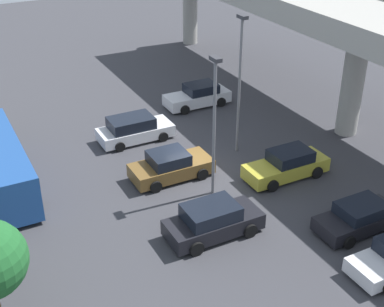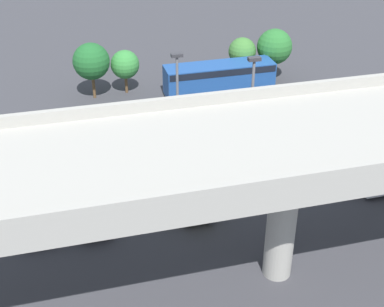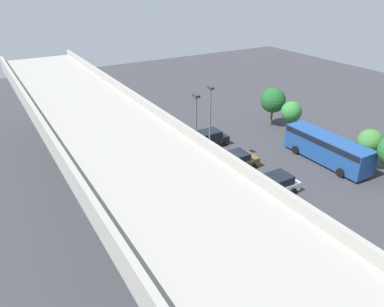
{
  "view_description": "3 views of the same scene",
  "coord_description": "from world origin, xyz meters",
  "px_view_note": "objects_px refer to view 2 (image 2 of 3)",
  "views": [
    {
      "loc": [
        23.11,
        -12.2,
        15.61
      ],
      "look_at": [
        0.01,
        -0.11,
        1.3
      ],
      "focal_mm": 50.0,
      "sensor_mm": 36.0,
      "label": 1
    },
    {
      "loc": [
        9.05,
        29.28,
        18.53
      ],
      "look_at": [
        1.95,
        2.2,
        1.94
      ],
      "focal_mm": 50.0,
      "sensor_mm": 36.0,
      "label": 2
    },
    {
      "loc": [
        -24.99,
        18.08,
        16.87
      ],
      "look_at": [
        3.45,
        1.21,
        0.71
      ],
      "focal_mm": 35.0,
      "sensor_mm": 36.0,
      "label": 3
    }
  ],
  "objects_px": {
    "parked_car_6": "(37,212)",
    "lamp_post_mid_lot": "(178,101)",
    "parked_car_5": "(92,208)",
    "tree_front_far_right": "(91,61)",
    "parked_car_4": "(126,145)",
    "tree_front_left": "(274,47)",
    "tree_front_right": "(125,65)",
    "parked_car_2": "(209,139)",
    "parked_car_1": "(279,129)",
    "lamp_post_near_aisle": "(251,115)",
    "tree_front_centre": "(242,51)",
    "parked_car_3": "(188,192)",
    "shuttle_bus": "(219,77)",
    "parked_car_0": "(362,169)"
  },
  "relations": [
    {
      "from": "parked_car_6",
      "to": "lamp_post_mid_lot",
      "type": "height_order",
      "value": "lamp_post_mid_lot"
    },
    {
      "from": "parked_car_5",
      "to": "tree_front_far_right",
      "type": "height_order",
      "value": "tree_front_far_right"
    },
    {
      "from": "parked_car_4",
      "to": "tree_front_left",
      "type": "relative_size",
      "value": 1.02
    },
    {
      "from": "tree_front_right",
      "to": "parked_car_2",
      "type": "bearing_deg",
      "value": 110.43
    },
    {
      "from": "parked_car_1",
      "to": "parked_car_5",
      "type": "relative_size",
      "value": 1.09
    },
    {
      "from": "tree_front_left",
      "to": "parked_car_4",
      "type": "bearing_deg",
      "value": 34.28
    },
    {
      "from": "lamp_post_near_aisle",
      "to": "tree_front_centre",
      "type": "distance_m",
      "value": 16.72
    },
    {
      "from": "parked_car_2",
      "to": "parked_car_5",
      "type": "distance_m",
      "value": 10.33
    },
    {
      "from": "lamp_post_mid_lot",
      "to": "tree_front_left",
      "type": "bearing_deg",
      "value": -134.1
    },
    {
      "from": "tree_front_right",
      "to": "tree_front_centre",
      "type": "bearing_deg",
      "value": 179.96
    },
    {
      "from": "tree_front_centre",
      "to": "parked_car_4",
      "type": "bearing_deg",
      "value": 41.26
    },
    {
      "from": "parked_car_6",
      "to": "tree_front_far_right",
      "type": "xyz_separation_m",
      "value": [
        -4.72,
        -15.98,
        2.44
      ]
    },
    {
      "from": "parked_car_3",
      "to": "parked_car_6",
      "type": "height_order",
      "value": "parked_car_3"
    },
    {
      "from": "parked_car_2",
      "to": "shuttle_bus",
      "type": "relative_size",
      "value": 0.5
    },
    {
      "from": "parked_car_3",
      "to": "parked_car_1",
      "type": "bearing_deg",
      "value": -54.25
    },
    {
      "from": "parked_car_0",
      "to": "tree_front_right",
      "type": "xyz_separation_m",
      "value": [
        12.21,
        -16.94,
        1.73
      ]
    },
    {
      "from": "parked_car_0",
      "to": "parked_car_3",
      "type": "distance_m",
      "value": 11.09
    },
    {
      "from": "parked_car_3",
      "to": "parked_car_5",
      "type": "xyz_separation_m",
      "value": [
        5.57,
        0.12,
        -0.07
      ]
    },
    {
      "from": "parked_car_5",
      "to": "tree_front_centre",
      "type": "bearing_deg",
      "value": -41.15
    },
    {
      "from": "parked_car_6",
      "to": "tree_front_far_right",
      "type": "distance_m",
      "value": 16.84
    },
    {
      "from": "lamp_post_mid_lot",
      "to": "tree_front_far_right",
      "type": "xyz_separation_m",
      "value": [
        4.31,
        -11.76,
        -1.31
      ]
    },
    {
      "from": "parked_car_5",
      "to": "tree_front_right",
      "type": "distance_m",
      "value": 17.4
    },
    {
      "from": "shuttle_bus",
      "to": "lamp_post_mid_lot",
      "type": "xyz_separation_m",
      "value": [
        5.82,
        9.78,
        2.88
      ]
    },
    {
      "from": "tree_front_far_right",
      "to": "parked_car_2",
      "type": "bearing_deg",
      "value": 122.88
    },
    {
      "from": "parked_car_0",
      "to": "shuttle_bus",
      "type": "relative_size",
      "value": 0.52
    },
    {
      "from": "parked_car_2",
      "to": "parked_car_6",
      "type": "height_order",
      "value": "parked_car_2"
    },
    {
      "from": "parked_car_0",
      "to": "parked_car_1",
      "type": "height_order",
      "value": "parked_car_0"
    },
    {
      "from": "tree_front_far_right",
      "to": "parked_car_6",
      "type": "bearing_deg",
      "value": 73.55
    },
    {
      "from": "parked_car_2",
      "to": "lamp_post_near_aisle",
      "type": "bearing_deg",
      "value": 11.59
    },
    {
      "from": "parked_car_4",
      "to": "tree_front_left",
      "type": "bearing_deg",
      "value": 124.28
    },
    {
      "from": "lamp_post_near_aisle",
      "to": "tree_front_left",
      "type": "distance_m",
      "value": 17.38
    },
    {
      "from": "parked_car_3",
      "to": "lamp_post_mid_lot",
      "type": "xyz_separation_m",
      "value": [
        -0.46,
        -4.47,
        3.71
      ]
    },
    {
      "from": "parked_car_5",
      "to": "tree_front_left",
      "type": "height_order",
      "value": "tree_front_left"
    },
    {
      "from": "parked_car_4",
      "to": "tree_front_right",
      "type": "bearing_deg",
      "value": 171.21
    },
    {
      "from": "parked_car_6",
      "to": "tree_front_left",
      "type": "distance_m",
      "value": 25.99
    },
    {
      "from": "lamp_post_mid_lot",
      "to": "tree_front_far_right",
      "type": "relative_size",
      "value": 1.63
    },
    {
      "from": "parked_car_1",
      "to": "parked_car_4",
      "type": "height_order",
      "value": "parked_car_4"
    },
    {
      "from": "parked_car_3",
      "to": "tree_front_far_right",
      "type": "distance_m",
      "value": 16.85
    },
    {
      "from": "parked_car_4",
      "to": "tree_front_centre",
      "type": "distance_m",
      "value": 15.75
    },
    {
      "from": "tree_front_centre",
      "to": "parked_car_5",
      "type": "bearing_deg",
      "value": 48.85
    },
    {
      "from": "tree_front_far_right",
      "to": "tree_front_left",
      "type": "bearing_deg",
      "value": 179.89
    },
    {
      "from": "parked_car_0",
      "to": "lamp_post_mid_lot",
      "type": "relative_size",
      "value": 0.63
    },
    {
      "from": "parked_car_2",
      "to": "tree_front_right",
      "type": "relative_size",
      "value": 1.25
    },
    {
      "from": "parked_car_6",
      "to": "shuttle_bus",
      "type": "xyz_separation_m",
      "value": [
        -14.84,
        -14.01,
        0.88
      ]
    },
    {
      "from": "tree_front_right",
      "to": "tree_front_far_right",
      "type": "height_order",
      "value": "tree_front_far_right"
    },
    {
      "from": "parked_car_0",
      "to": "parked_car_1",
      "type": "relative_size",
      "value": 1.01
    },
    {
      "from": "parked_car_4",
      "to": "shuttle_bus",
      "type": "height_order",
      "value": "shuttle_bus"
    },
    {
      "from": "lamp_post_near_aisle",
      "to": "tree_front_right",
      "type": "xyz_separation_m",
      "value": [
        5.05,
        -15.78,
        -2.38
      ]
    },
    {
      "from": "parked_car_4",
      "to": "parked_car_6",
      "type": "relative_size",
      "value": 0.96
    },
    {
      "from": "parked_car_3",
      "to": "parked_car_4",
      "type": "relative_size",
      "value": 1.05
    }
  ]
}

